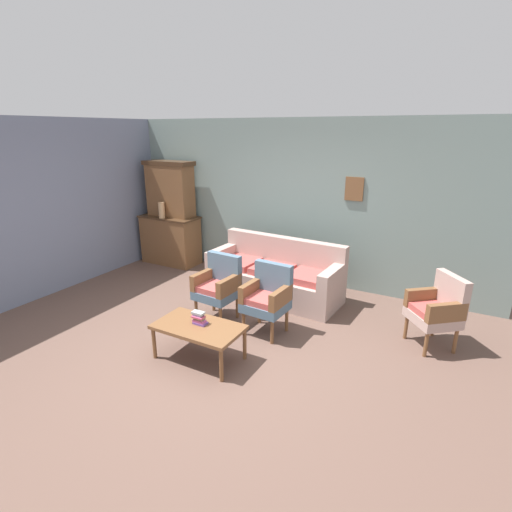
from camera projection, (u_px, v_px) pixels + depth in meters
name	position (u px, v px, depth m)	size (l,w,h in m)	color
ground_plane	(212.00, 348.00, 4.71)	(7.68, 7.68, 0.00)	brown
wall_back_with_decor	(300.00, 203.00, 6.48)	(6.40, 0.09, 2.70)	gray
wall_left_side	(29.00, 212.00, 5.77)	(0.06, 5.20, 2.70)	slate
side_cabinet	(171.00, 240.00, 7.59)	(1.16, 0.55, 0.93)	brown
cabinet_upper_hutch	(170.00, 188.00, 7.36)	(0.99, 0.38, 1.03)	brown
vase_on_cabinet	(162.00, 210.00, 7.26)	(0.12, 0.12, 0.30)	tan
floral_couch	(275.00, 276.00, 6.09)	(2.13, 0.93, 0.90)	tan
armchair_row_middle	(218.00, 285.00, 5.31)	(0.55, 0.52, 0.90)	slate
armchair_near_couch_end	(267.00, 296.00, 4.95)	(0.55, 0.52, 0.90)	slate
wingback_chair_by_fireplace	(437.00, 308.00, 4.62)	(0.71, 0.71, 0.90)	tan
coffee_table	(199.00, 329.00, 4.39)	(1.00, 0.56, 0.42)	brown
book_stack_on_table	(199.00, 318.00, 4.39)	(0.18, 0.10, 0.14)	#6A4695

